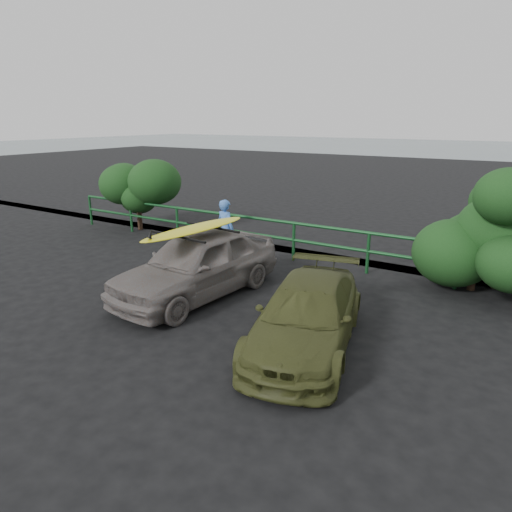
{
  "coord_description": "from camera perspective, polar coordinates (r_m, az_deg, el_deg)",
  "views": [
    {
      "loc": [
        6.25,
        -5.31,
        3.61
      ],
      "look_at": [
        1.74,
        1.94,
        1.02
      ],
      "focal_mm": 32.0,
      "sensor_mm": 36.0,
      "label": 1
    }
  ],
  "objects": [
    {
      "name": "ground",
      "position": [
        8.96,
        -16.37,
        -7.62
      ],
      "size": [
        80.0,
        80.0,
        0.0
      ],
      "primitive_type": "plane",
      "color": "black"
    },
    {
      "name": "ocean",
      "position": [
        65.7,
        27.0,
        11.95
      ],
      "size": [
        200.0,
        200.0,
        0.0
      ],
      "primitive_type": "plane",
      "color": "slate",
      "rests_on": "ground"
    },
    {
      "name": "guardrail",
      "position": [
        12.44,
        0.64,
        2.5
      ],
      "size": [
        14.0,
        0.08,
        1.04
      ],
      "primitive_type": null,
      "color": "#144920",
      "rests_on": "ground"
    },
    {
      "name": "shrub_left",
      "position": [
        15.59,
        -13.94,
        7.09
      ],
      "size": [
        3.2,
        2.4,
        2.18
      ],
      "primitive_type": null,
      "color": "#194118",
      "rests_on": "ground"
    },
    {
      "name": "shrub_right",
      "position": [
        11.12,
        24.74,
        3.26
      ],
      "size": [
        3.2,
        2.4,
        2.57
      ],
      "primitive_type": null,
      "color": "#194118",
      "rests_on": "ground"
    },
    {
      "name": "sedan",
      "position": [
        9.58,
        -7.41,
        -1.08
      ],
      "size": [
        1.99,
        4.14,
        1.36
      ],
      "primitive_type": "imported",
      "rotation": [
        0.0,
        0.0,
        -0.1
      ],
      "color": "slate",
      "rests_on": "ground"
    },
    {
      "name": "olive_vehicle",
      "position": [
        7.51,
        6.37,
        -7.39
      ],
      "size": [
        2.36,
        3.96,
        1.08
      ],
      "primitive_type": "imported",
      "rotation": [
        0.0,
        0.0,
        0.24
      ],
      "color": "#41461F",
      "rests_on": "ground"
    },
    {
      "name": "man",
      "position": [
        12.07,
        -3.81,
        3.35
      ],
      "size": [
        0.66,
        0.52,
        1.59
      ],
      "primitive_type": "imported",
      "rotation": [
        0.0,
        0.0,
        2.88
      ],
      "color": "#467BD3",
      "rests_on": "ground"
    },
    {
      "name": "roof_rack",
      "position": [
        9.38,
        -7.57,
        3.03
      ],
      "size": [
        1.59,
        1.19,
        0.05
      ],
      "primitive_type": null,
      "rotation": [
        0.0,
        0.0,
        -0.1
      ],
      "color": "black",
      "rests_on": "sedan"
    },
    {
      "name": "surfboard",
      "position": [
        9.37,
        -7.58,
        3.42
      ],
      "size": [
        0.85,
        2.86,
        0.08
      ],
      "primitive_type": "ellipsoid",
      "rotation": [
        0.0,
        0.0,
        -0.1
      ],
      "color": "yellow",
      "rests_on": "roof_rack"
    }
  ]
}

